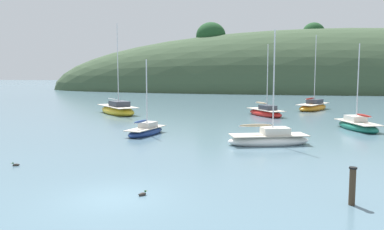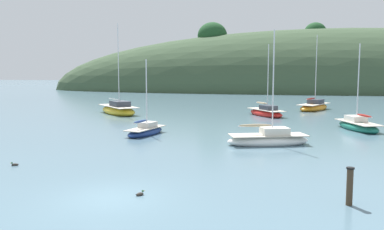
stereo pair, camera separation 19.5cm
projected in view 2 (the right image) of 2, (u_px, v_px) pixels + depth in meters
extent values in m
plane|color=slate|center=(111.00, 198.00, 16.17)|extent=(400.00, 400.00, 0.00)
ellipsoid|color=#384C33|center=(336.00, 91.00, 101.54)|extent=(150.00, 36.00, 31.17)
ellipsoid|color=#1E4723|center=(212.00, 36.00, 104.04)|extent=(7.62, 6.93, 6.93)
ellipsoid|color=#1E4723|center=(315.00, 32.00, 100.94)|extent=(5.44, 4.95, 4.95)
ellipsoid|color=#196B56|center=(358.00, 127.00, 34.91)|extent=(3.41, 5.96, 0.90)
cube|color=beige|center=(358.00, 122.00, 34.86)|extent=(3.14, 5.48, 0.06)
cube|color=silver|center=(356.00, 119.00, 35.28)|extent=(1.70, 2.08, 0.52)
cylinder|color=silver|center=(358.00, 83.00, 34.78)|extent=(0.09, 0.09, 6.75)
cylinder|color=silver|center=(364.00, 116.00, 33.90)|extent=(0.72, 2.30, 0.07)
ellipsoid|color=maroon|center=(364.00, 116.00, 33.89)|extent=(0.82, 2.24, 0.20)
ellipsoid|color=gold|center=(118.00, 111.00, 48.10)|extent=(7.19, 7.74, 1.26)
cube|color=beige|center=(118.00, 106.00, 48.04)|extent=(6.62, 7.12, 0.06)
cube|color=#333842|center=(120.00, 104.00, 47.47)|extent=(2.97, 3.05, 0.64)
cylinder|color=silver|center=(118.00, 65.00, 47.18)|extent=(0.09, 0.09, 9.65)
cylinder|color=silver|center=(114.00, 99.00, 49.03)|extent=(2.22, 2.56, 0.07)
ellipsoid|color=navy|center=(145.00, 132.00, 32.26)|extent=(2.72, 4.81, 0.73)
cube|color=beige|center=(145.00, 128.00, 32.22)|extent=(2.50, 4.42, 0.06)
cube|color=beige|center=(148.00, 125.00, 32.52)|extent=(1.36, 1.68, 0.46)
cylinder|color=silver|center=(146.00, 94.00, 32.13)|extent=(0.09, 0.09, 5.46)
cylinder|color=silver|center=(140.00, 122.00, 31.50)|extent=(0.58, 1.86, 0.07)
ellipsoid|color=#2D4784|center=(140.00, 121.00, 31.50)|extent=(0.69, 1.82, 0.20)
ellipsoid|color=orange|center=(314.00, 108.00, 52.66)|extent=(5.40, 7.12, 1.10)
cube|color=beige|center=(314.00, 104.00, 52.61)|extent=(4.97, 6.55, 0.06)
cube|color=#333842|center=(316.00, 102.00, 53.00)|extent=(2.40, 2.66, 0.58)
cylinder|color=silver|center=(316.00, 70.00, 52.39)|extent=(0.09, 0.09, 8.91)
cylinder|color=silver|center=(311.00, 99.00, 51.68)|extent=(1.47, 2.54, 0.07)
ellipsoid|color=maroon|center=(311.00, 99.00, 51.68)|extent=(1.53, 2.51, 0.20)
ellipsoid|color=white|center=(268.00, 141.00, 27.90)|extent=(6.06, 3.50, 0.92)
cube|color=beige|center=(268.00, 135.00, 27.86)|extent=(5.58, 3.22, 0.06)
cube|color=silver|center=(275.00, 131.00, 27.89)|extent=(2.12, 1.74, 0.52)
cylinder|color=silver|center=(273.00, 83.00, 27.51)|extent=(0.09, 0.09, 7.17)
cylinder|color=silver|center=(255.00, 126.00, 27.68)|extent=(2.33, 0.75, 0.07)
ellipsoid|color=tan|center=(255.00, 125.00, 27.67)|extent=(2.28, 0.85, 0.20)
ellipsoid|color=red|center=(266.00, 113.00, 45.94)|extent=(4.77, 6.21, 0.96)
cube|color=beige|center=(266.00, 110.00, 45.90)|extent=(4.38, 5.71, 0.06)
cube|color=#333842|center=(268.00, 108.00, 45.42)|extent=(2.11, 2.32, 0.54)
cylinder|color=silver|center=(268.00, 77.00, 45.22)|extent=(0.09, 0.09, 7.34)
cylinder|color=silver|center=(262.00, 103.00, 46.72)|extent=(1.32, 2.21, 0.07)
ellipsoid|color=tan|center=(262.00, 103.00, 46.71)|extent=(1.38, 2.19, 0.20)
ellipsoid|color=#2D2823|center=(140.00, 194.00, 16.49)|extent=(0.35, 0.38, 0.16)
sphere|color=#1E4723|center=(143.00, 191.00, 16.58)|extent=(0.09, 0.09, 0.09)
cone|color=gold|center=(144.00, 191.00, 16.62)|extent=(0.06, 0.06, 0.04)
cone|color=#2D2823|center=(137.00, 194.00, 16.39)|extent=(0.10, 0.10, 0.08)
ellipsoid|color=#2D2823|center=(15.00, 165.00, 21.70)|extent=(0.38, 0.29, 0.16)
sphere|color=#1E4723|center=(12.00, 163.00, 21.66)|extent=(0.09, 0.09, 0.09)
cone|color=gold|center=(11.00, 163.00, 21.65)|extent=(0.06, 0.05, 0.04)
cone|color=#2D2823|center=(18.00, 164.00, 21.73)|extent=(0.10, 0.09, 0.08)
cylinder|color=#423323|center=(350.00, 187.00, 15.23)|extent=(0.24, 0.24, 1.40)
cylinder|color=black|center=(350.00, 168.00, 15.15)|extent=(0.30, 0.30, 0.06)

